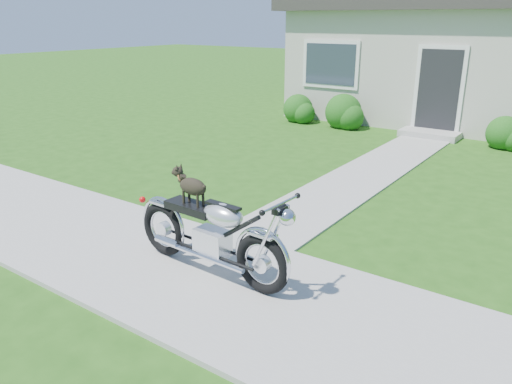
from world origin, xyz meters
TOP-DOWN VIEW (x-y plane):
  - ground at (0.00, 0.00)m, footprint 80.00×80.00m
  - sidewalk at (0.00, 0.00)m, footprint 24.00×2.20m
  - walkway at (-1.50, 5.00)m, footprint 1.20×8.00m
  - shrub_row at (-0.08, 8.50)m, footprint 10.36×1.03m
  - potted_plant_left at (-3.93, 8.55)m, footprint 0.81×0.74m
  - motorcycle_with_dog at (-1.36, 0.08)m, footprint 2.22×0.60m

SIDE VIEW (x-z plane):
  - ground at x=0.00m, z-range 0.00..0.00m
  - walkway at x=-1.50m, z-range 0.00..0.03m
  - sidewalk at x=0.00m, z-range 0.00..0.04m
  - potted_plant_left at x=-3.93m, z-range 0.00..0.77m
  - shrub_row at x=-0.08m, z-range -0.12..0.91m
  - motorcycle_with_dog at x=-1.36m, z-range -0.03..1.14m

